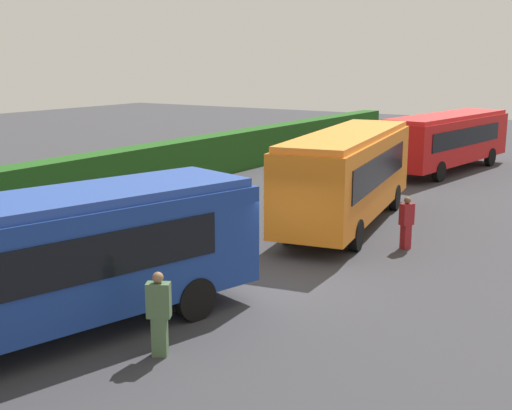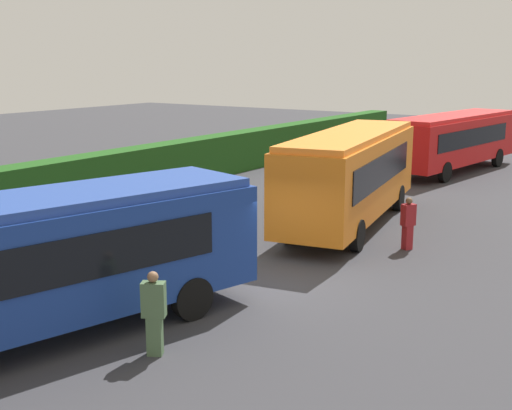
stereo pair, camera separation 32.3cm
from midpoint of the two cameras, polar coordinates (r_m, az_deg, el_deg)
ground_plane at (r=17.54m, az=1.40°, el=-6.88°), size 108.12×108.12×0.00m
bus_blue at (r=14.41m, az=-17.58°, el=-4.38°), size 10.10×5.05×3.07m
bus_orange at (r=23.56m, az=8.54°, el=2.78°), size 10.26×4.15×3.33m
bus_red at (r=36.35m, az=16.86°, el=5.48°), size 10.59×3.81×2.99m
person_left at (r=13.42m, az=-8.06°, el=-9.04°), size 0.45×0.54×1.74m
person_center at (r=21.09m, az=13.34°, el=-1.45°), size 0.49×0.42×1.65m
person_right at (r=27.25m, az=3.09°, el=2.28°), size 0.52×0.39×1.91m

